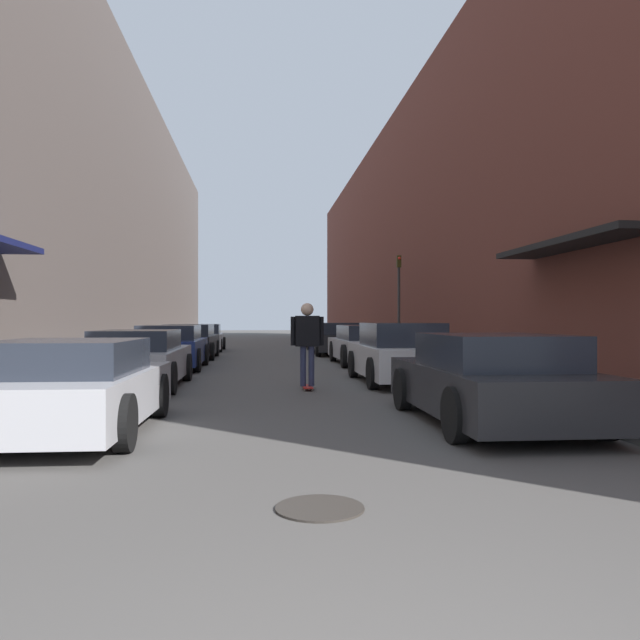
{
  "coord_description": "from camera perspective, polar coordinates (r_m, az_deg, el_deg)",
  "views": [
    {
      "loc": [
        -0.43,
        -1.57,
        1.49
      ],
      "look_at": [
        0.95,
        12.36,
        1.47
      ],
      "focal_mm": 35.0,
      "sensor_mm": 36.0,
      "label": 1
    }
  ],
  "objects": [
    {
      "name": "parked_car_right_0",
      "position": [
        9.2,
        15.33,
        -5.29
      ],
      "size": [
        2.06,
        4.45,
        1.27
      ],
      "color": "#232326",
      "rests_on": "ground"
    },
    {
      "name": "parked_car_left_4",
      "position": [
        29.6,
        -10.76,
        -1.62
      ],
      "size": [
        2.04,
        4.43,
        1.26
      ],
      "color": "#B7B7BC",
      "rests_on": "ground"
    },
    {
      "name": "parked_car_right_1",
      "position": [
        14.66,
        7.29,
        -3.1
      ],
      "size": [
        1.94,
        4.35,
        1.4
      ],
      "color": "silver",
      "rests_on": "ground"
    },
    {
      "name": "parked_car_left_2",
      "position": [
        19.11,
        -13.51,
        -2.45
      ],
      "size": [
        2.0,
        4.4,
        1.31
      ],
      "color": "navy",
      "rests_on": "ground"
    },
    {
      "name": "parked_car_left_1",
      "position": [
        14.04,
        -16.24,
        -3.48
      ],
      "size": [
        1.92,
        4.53,
        1.25
      ],
      "color": "#B7B7BC",
      "rests_on": "ground"
    },
    {
      "name": "building_row_left",
      "position": [
        30.34,
        -19.91,
        9.41
      ],
      "size": [
        4.9,
        54.9,
        12.82
      ],
      "color": "#564C47",
      "rests_on": "ground"
    },
    {
      "name": "parked_car_left_0",
      "position": [
        8.72,
        -21.87,
        -5.76
      ],
      "size": [
        2.06,
        4.09,
        1.22
      ],
      "color": "#B7B7BC",
      "rests_on": "ground"
    },
    {
      "name": "parked_car_right_4",
      "position": [
        31.39,
        0.52,
        -1.58
      ],
      "size": [
        2.04,
        4.62,
        1.17
      ],
      "color": "navy",
      "rests_on": "ground"
    },
    {
      "name": "ground",
      "position": [
        23.58,
        -4.6,
        -3.53
      ],
      "size": [
        120.77,
        120.77,
        0.0
      ],
      "primitive_type": "plane",
      "color": "#4C4947"
    },
    {
      "name": "parked_car_left_3",
      "position": [
        23.99,
        -11.83,
        -1.96
      ],
      "size": [
        2.0,
        4.21,
        1.29
      ],
      "color": "black",
      "rests_on": "ground"
    },
    {
      "name": "curb_strip_right",
      "position": [
        29.54,
        4.77,
        -2.69
      ],
      "size": [
        1.8,
        54.9,
        0.12
      ],
      "color": "gray",
      "rests_on": "ground"
    },
    {
      "name": "parked_car_right_2",
      "position": [
        20.46,
        4.18,
        -2.3
      ],
      "size": [
        1.96,
        4.83,
        1.29
      ],
      "color": "#B7B7BC",
      "rests_on": "ground"
    },
    {
      "name": "curb_strip_left",
      "position": [
        29.4,
        -14.41,
        -2.7
      ],
      "size": [
        1.8,
        54.9,
        0.12
      ],
      "color": "gray",
      "rests_on": "ground"
    },
    {
      "name": "skateboarder",
      "position": [
        13.1,
        -1.17,
        -1.49
      ],
      "size": [
        0.7,
        0.78,
        1.82
      ],
      "color": "#B2231E",
      "rests_on": "ground"
    },
    {
      "name": "parked_car_right_3",
      "position": [
        26.02,
        1.58,
        -1.75
      ],
      "size": [
        2.03,
        4.09,
        1.34
      ],
      "color": "#232326",
      "rests_on": "ground"
    },
    {
      "name": "manhole_cover",
      "position": [
        5.08,
        -0.03,
        -16.8
      ],
      "size": [
        0.7,
        0.7,
        0.02
      ],
      "color": "#332D28",
      "rests_on": "ground"
    },
    {
      "name": "traffic_light",
      "position": [
        23.41,
        7.22,
        2.35
      ],
      "size": [
        0.16,
        0.22,
        3.74
      ],
      "color": "#2D2D2D",
      "rests_on": "curb_strip_right"
    },
    {
      "name": "building_row_right",
      "position": [
        30.43,
        10.2,
        7.74
      ],
      "size": [
        4.9,
        54.9,
        11.09
      ],
      "color": "brown",
      "rests_on": "ground"
    }
  ]
}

